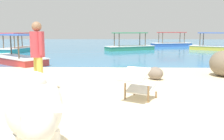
{
  "coord_description": "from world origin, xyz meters",
  "views": [
    {
      "loc": [
        -0.11,
        -3.01,
        1.47
      ],
      "look_at": [
        -0.29,
        3.0,
        0.55
      ],
      "focal_mm": 42.01,
      "sensor_mm": 36.0,
      "label": 1
    }
  ],
  "objects_px": {
    "deck_chair_far": "(138,82)",
    "boat_yellow": "(216,47)",
    "cow": "(34,104)",
    "person_standing": "(38,51)",
    "boat_teal": "(19,48)",
    "boat_blue": "(171,43)",
    "boat_red": "(15,57)",
    "boat_green": "(130,46)"
  },
  "relations": [
    {
      "from": "deck_chair_far",
      "to": "boat_teal",
      "type": "height_order",
      "value": "boat_teal"
    },
    {
      "from": "boat_blue",
      "to": "boat_teal",
      "type": "bearing_deg",
      "value": 13.05
    },
    {
      "from": "person_standing",
      "to": "cow",
      "type": "bearing_deg",
      "value": 68.73
    },
    {
      "from": "boat_blue",
      "to": "boat_red",
      "type": "relative_size",
      "value": 1.09
    },
    {
      "from": "cow",
      "to": "person_standing",
      "type": "xyz_separation_m",
      "value": [
        -1.02,
        3.4,
        0.25
      ]
    },
    {
      "from": "cow",
      "to": "boat_blue",
      "type": "xyz_separation_m",
      "value": [
        5.5,
        21.52,
        -0.45
      ]
    },
    {
      "from": "deck_chair_far",
      "to": "person_standing",
      "type": "bearing_deg",
      "value": 103.35
    },
    {
      "from": "person_standing",
      "to": "boat_red",
      "type": "distance_m",
      "value": 6.14
    },
    {
      "from": "boat_red",
      "to": "boat_yellow",
      "type": "height_order",
      "value": "same"
    },
    {
      "from": "boat_teal",
      "to": "boat_yellow",
      "type": "bearing_deg",
      "value": -71.4
    },
    {
      "from": "deck_chair_far",
      "to": "boat_red",
      "type": "distance_m",
      "value": 7.88
    },
    {
      "from": "person_standing",
      "to": "boat_green",
      "type": "bearing_deg",
      "value": -138.95
    },
    {
      "from": "deck_chair_far",
      "to": "boat_green",
      "type": "distance_m",
      "value": 14.03
    },
    {
      "from": "boat_teal",
      "to": "boat_yellow",
      "type": "distance_m",
      "value": 13.92
    },
    {
      "from": "boat_blue",
      "to": "boat_green",
      "type": "relative_size",
      "value": 1.01
    },
    {
      "from": "cow",
      "to": "person_standing",
      "type": "distance_m",
      "value": 3.56
    },
    {
      "from": "deck_chair_far",
      "to": "person_standing",
      "type": "distance_m",
      "value": 2.4
    },
    {
      "from": "deck_chair_far",
      "to": "boat_yellow",
      "type": "bearing_deg",
      "value": 4.31
    },
    {
      "from": "boat_green",
      "to": "boat_yellow",
      "type": "distance_m",
      "value": 6.28
    },
    {
      "from": "person_standing",
      "to": "boat_teal",
      "type": "xyz_separation_m",
      "value": [
        -4.91,
        11.41,
        -0.7
      ]
    },
    {
      "from": "boat_red",
      "to": "boat_teal",
      "type": "height_order",
      "value": "same"
    },
    {
      "from": "boat_red",
      "to": "boat_blue",
      "type": "bearing_deg",
      "value": -85.62
    },
    {
      "from": "deck_chair_far",
      "to": "person_standing",
      "type": "height_order",
      "value": "person_standing"
    },
    {
      "from": "cow",
      "to": "boat_blue",
      "type": "height_order",
      "value": "boat_blue"
    },
    {
      "from": "deck_chair_far",
      "to": "boat_yellow",
      "type": "relative_size",
      "value": 0.25
    },
    {
      "from": "boat_red",
      "to": "cow",
      "type": "bearing_deg",
      "value": 153.73
    },
    {
      "from": "deck_chair_far",
      "to": "boat_green",
      "type": "relative_size",
      "value": 0.24
    },
    {
      "from": "person_standing",
      "to": "boat_teal",
      "type": "bearing_deg",
      "value": -104.75
    },
    {
      "from": "boat_red",
      "to": "boat_teal",
      "type": "distance_m",
      "value": 6.34
    },
    {
      "from": "boat_teal",
      "to": "boat_green",
      "type": "bearing_deg",
      "value": -64.96
    },
    {
      "from": "deck_chair_far",
      "to": "person_standing",
      "type": "relative_size",
      "value": 0.57
    },
    {
      "from": "cow",
      "to": "boat_yellow",
      "type": "relative_size",
      "value": 0.51
    },
    {
      "from": "boat_blue",
      "to": "boat_teal",
      "type": "xyz_separation_m",
      "value": [
        -11.43,
        -6.7,
        0.0
      ]
    },
    {
      "from": "boat_green",
      "to": "boat_yellow",
      "type": "bearing_deg",
      "value": -26.97
    },
    {
      "from": "boat_teal",
      "to": "boat_yellow",
      "type": "relative_size",
      "value": 1.04
    },
    {
      "from": "deck_chair_far",
      "to": "boat_blue",
      "type": "distance_m",
      "value": 19.25
    },
    {
      "from": "person_standing",
      "to": "boat_blue",
      "type": "relative_size",
      "value": 0.42
    },
    {
      "from": "boat_green",
      "to": "boat_yellow",
      "type": "height_order",
      "value": "same"
    },
    {
      "from": "boat_teal",
      "to": "boat_blue",
      "type": "bearing_deg",
      "value": -49.24
    },
    {
      "from": "deck_chair_far",
      "to": "boat_green",
      "type": "height_order",
      "value": "boat_green"
    },
    {
      "from": "boat_blue",
      "to": "boat_green",
      "type": "distance_m",
      "value": 6.16
    },
    {
      "from": "cow",
      "to": "boat_blue",
      "type": "bearing_deg",
      "value": 145.07
    }
  ]
}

